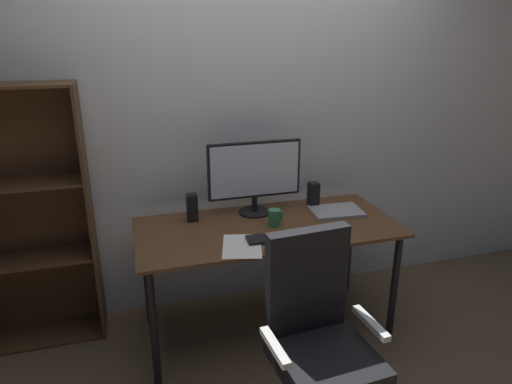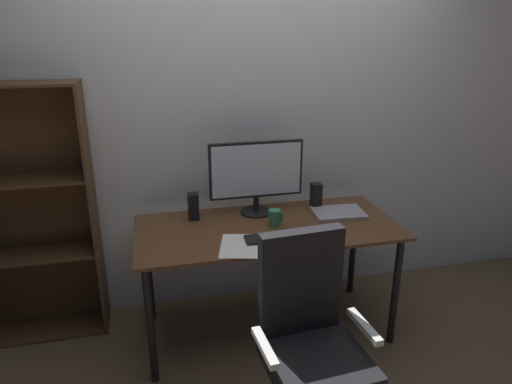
% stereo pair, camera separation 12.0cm
% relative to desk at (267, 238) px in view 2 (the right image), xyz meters
% --- Properties ---
extents(ground_plane, '(12.00, 12.00, 0.00)m').
position_rel_desk_xyz_m(ground_plane, '(0.00, 0.00, -0.66)').
color(ground_plane, brown).
extents(back_wall, '(6.40, 0.10, 2.60)m').
position_rel_desk_xyz_m(back_wall, '(0.00, 0.53, 0.64)').
color(back_wall, silver).
rests_on(back_wall, ground).
extents(desk, '(1.57, 0.72, 0.74)m').
position_rel_desk_xyz_m(desk, '(0.00, 0.00, 0.00)').
color(desk, '#56351E').
rests_on(desk, ground).
extents(monitor, '(0.59, 0.20, 0.47)m').
position_rel_desk_xyz_m(monitor, '(-0.02, 0.22, 0.35)').
color(monitor, black).
rests_on(monitor, desk).
extents(keyboard, '(0.29, 0.12, 0.02)m').
position_rel_desk_xyz_m(keyboard, '(-0.03, -0.19, 0.09)').
color(keyboard, black).
rests_on(keyboard, desk).
extents(mouse, '(0.06, 0.10, 0.03)m').
position_rel_desk_xyz_m(mouse, '(0.18, -0.18, 0.10)').
color(mouse, black).
rests_on(mouse, desk).
extents(coffee_mug, '(0.09, 0.07, 0.10)m').
position_rel_desk_xyz_m(coffee_mug, '(0.04, -0.01, 0.14)').
color(coffee_mug, '#387F51').
rests_on(coffee_mug, desk).
extents(laptop, '(0.34, 0.25, 0.02)m').
position_rel_desk_xyz_m(laptop, '(0.49, 0.07, 0.09)').
color(laptop, '#99999E').
rests_on(laptop, desk).
extents(speaker_left, '(0.06, 0.07, 0.17)m').
position_rel_desk_xyz_m(speaker_left, '(-0.42, 0.21, 0.17)').
color(speaker_left, black).
rests_on(speaker_left, desk).
extents(speaker_right, '(0.06, 0.07, 0.17)m').
position_rel_desk_xyz_m(speaker_right, '(0.38, 0.21, 0.17)').
color(speaker_right, black).
rests_on(speaker_right, desk).
extents(paper_sheet, '(0.28, 0.34, 0.00)m').
position_rel_desk_xyz_m(paper_sheet, '(-0.22, -0.22, 0.08)').
color(paper_sheet, white).
rests_on(paper_sheet, desk).
extents(office_chair, '(0.54, 0.54, 1.01)m').
position_rel_desk_xyz_m(office_chair, '(-0.01, -0.80, -0.20)').
color(office_chair, silver).
rests_on(office_chair, ground).
extents(bookshelf, '(0.77, 0.28, 1.59)m').
position_rel_desk_xyz_m(bookshelf, '(-1.41, 0.36, 0.13)').
color(bookshelf, '#4C331E').
rests_on(bookshelf, ground).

